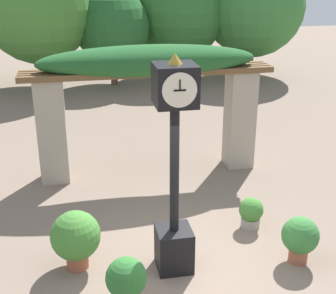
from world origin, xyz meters
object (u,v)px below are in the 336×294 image
(potted_plant_near_right, at_px, (126,283))
(pedestal_clock, at_px, (174,172))
(potted_plant_far_left, at_px, (251,212))
(potted_plant_near_left, at_px, (300,237))
(potted_plant_far_right, at_px, (76,237))

(potted_plant_near_right, bearing_deg, pedestal_clock, 44.74)
(pedestal_clock, height_order, potted_plant_far_left, pedestal_clock)
(potted_plant_near_left, height_order, potted_plant_far_left, potted_plant_near_left)
(pedestal_clock, xyz_separation_m, potted_plant_near_right, (-0.88, -0.87, -1.27))
(potted_plant_far_left, height_order, potted_plant_far_right, potted_plant_far_right)
(potted_plant_near_right, relative_size, potted_plant_far_right, 0.84)
(pedestal_clock, distance_m, potted_plant_far_left, 2.40)
(pedestal_clock, height_order, potted_plant_near_right, pedestal_clock)
(potted_plant_near_right, xyz_separation_m, potted_plant_far_right, (-0.68, 1.19, 0.10))
(potted_plant_near_right, xyz_separation_m, potted_plant_far_left, (2.57, 1.82, -0.15))
(pedestal_clock, xyz_separation_m, potted_plant_near_left, (2.09, -0.24, -1.27))
(pedestal_clock, bearing_deg, potted_plant_near_right, -135.26)
(potted_plant_far_right, bearing_deg, potted_plant_far_left, 11.01)
(potted_plant_near_right, height_order, potted_plant_far_left, potted_plant_near_right)
(potted_plant_near_left, height_order, potted_plant_near_right, potted_plant_near_right)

